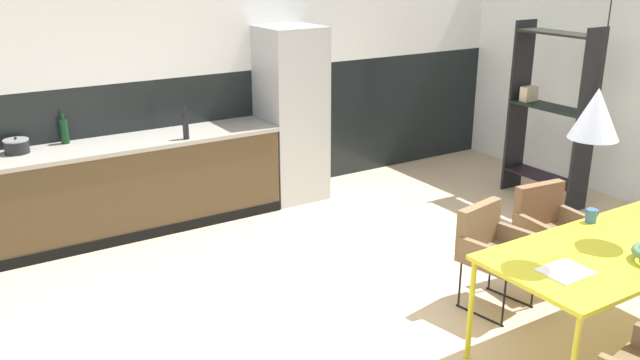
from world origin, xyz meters
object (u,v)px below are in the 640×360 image
Objects in this scene: mug_tall_blue at (592,216)px; cooking_pot at (17,146)px; refrigerator_column at (291,114)px; pendant_lamp_over_table_near at (596,113)px; dining_table at (618,252)px; bottle_vinegar_dark at (186,126)px; armchair_by_stool at (491,243)px; bottle_spice_small at (64,131)px; open_book at (565,272)px; open_shelf_unit at (550,111)px; armchair_far_side at (548,222)px.

cooking_pot is at bearing 132.82° from mug_tall_blue.
refrigerator_column is 1.55× the size of pendant_lamp_over_table_near.
bottle_vinegar_dark is (-1.59, 3.49, 0.31)m from dining_table.
dining_table is at bearing -51.76° from cooking_pot.
armchair_by_stool is 3.67× the size of cooking_pot.
bottle_spice_small reaches higher than armchair_by_stool.
bottle_vinegar_dark is 3.71m from pendant_lamp_over_table_near.
cooking_pot is (-2.69, 0.12, 0.03)m from refrigerator_column.
open_book is at bearing -63.50° from bottle_spice_small.
open_shelf_unit is at bearing -20.78° from bottle_spice_small.
dining_table is at bearing -65.45° from bottle_vinegar_dark.
open_shelf_unit reaches higher than refrigerator_column.
open_book is 1.35× the size of cooking_pot.
bottle_spice_small is 0.24× the size of pendant_lamp_over_table_near.
mug_tall_blue is at bearing 61.76° from dining_table.
cooking_pot is at bearing -108.10° from open_shelf_unit.
bottle_vinegar_dark is (-1.79, 3.13, 0.22)m from mug_tall_blue.
cooking_pot is at bearing 177.38° from refrigerator_column.
bottle_spice_small reaches higher than cooking_pot.
dining_table is 6.62× the size of bottle_spice_small.
mug_tall_blue is 4.73m from cooking_pot.
armchair_by_stool is (-0.69, -0.05, -0.00)m from armchair_far_side.
bottle_vinegar_dark is at bearing -73.57° from armchair_by_stool.
bottle_spice_small is at bearing 127.98° from mug_tall_blue.
armchair_by_stool is 2.72× the size of open_book.
open_book is at bearing 58.44° from armchair_by_stool.
bottle_vinegar_dark is (1.00, -0.44, 0.01)m from bottle_spice_small.
dining_table is at bearing 70.22° from armchair_far_side.
armchair_far_side reaches higher than open_book.
pendant_lamp_over_table_near is at bearing -150.65° from mug_tall_blue.
armchair_far_side is 0.67× the size of pendant_lamp_over_table_near.
bottle_spice_small is (-2.26, 0.22, 0.08)m from refrigerator_column.
cooking_pot is at bearing 128.24° from dining_table.
open_book is (-0.35, -0.91, 0.25)m from armchair_by_stool.
mug_tall_blue is 1.09m from pendant_lamp_over_table_near.
bottle_spice_small is (-2.59, 3.93, 0.30)m from dining_table.
armchair_far_side is 3.32m from bottle_vinegar_dark.
open_book is 0.95m from pendant_lamp_over_table_near.
armchair_by_stool is (0.08, -2.86, -0.42)m from refrigerator_column.
dining_table is at bearing -84.92° from refrigerator_column.
armchair_by_stool is at bearing -88.44° from refrigerator_column.
armchair_far_side is 2.82× the size of bottle_spice_small.
cooking_pot is 0.11× the size of open_shelf_unit.
pendant_lamp_over_table_near is at bearing 52.77° from armchair_far_side.
dining_table is 1.57× the size of pendant_lamp_over_table_near.
dining_table is at bearing -56.61° from bottle_spice_small.
pendant_lamp_over_table_near is at bearing 70.97° from armchair_by_stool.
refrigerator_column is at bearing 9.90° from bottle_vinegar_dark.
bottle_spice_small is (-2.34, 3.08, 0.50)m from armchair_by_stool.
open_shelf_unit is (1.50, 1.30, 0.47)m from armchair_far_side.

